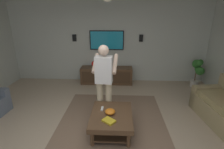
{
  "coord_description": "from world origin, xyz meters",
  "views": [
    {
      "loc": [
        -2.54,
        -0.38,
        2.24
      ],
      "look_at": [
        1.0,
        -0.22,
        0.97
      ],
      "focal_mm": 27.51,
      "sensor_mm": 36.0,
      "label": 1
    }
  ],
  "objects": [
    {
      "name": "media_console",
      "position": [
        2.87,
        0.06,
        0.28
      ],
      "size": [
        0.45,
        1.7,
        0.55
      ],
      "rotation": [
        0.0,
        0.0,
        3.14
      ],
      "color": "#513823",
      "rests_on": "ground"
    },
    {
      "name": "area_rug",
      "position": [
        0.53,
        -0.24,
        0.01
      ],
      "size": [
        2.79,
        2.28,
        0.01
      ],
      "primitive_type": "cube",
      "color": "#7A604C",
      "rests_on": "ground"
    },
    {
      "name": "vase_round",
      "position": [
        2.88,
        0.45,
        0.66
      ],
      "size": [
        0.22,
        0.22,
        0.22
      ],
      "primitive_type": "sphere",
      "color": "red",
      "rests_on": "media_console"
    },
    {
      "name": "book",
      "position": [
        0.07,
        -0.2,
        0.42
      ],
      "size": [
        0.26,
        0.27,
        0.04
      ],
      "primitive_type": "cube",
      "rotation": [
        0.0,
        0.0,
        4.05
      ],
      "color": "gold",
      "rests_on": "coffee_table"
    },
    {
      "name": "potted_plant_tall",
      "position": [
        2.71,
        -2.84,
        0.58
      ],
      "size": [
        0.46,
        0.33,
        0.9
      ],
      "color": "#B7B2A8",
      "rests_on": "ground"
    },
    {
      "name": "wall_speaker_right",
      "position": [
        3.12,
        1.13,
        1.47
      ],
      "size": [
        0.06,
        0.12,
        0.22
      ],
      "primitive_type": "cube",
      "color": "black"
    },
    {
      "name": "person_standing",
      "position": [
        0.92,
        -0.05,
        0.93
      ],
      "size": [
        0.56,
        0.57,
        1.64
      ],
      "rotation": [
        0.0,
        0.0,
        -0.08
      ],
      "color": "#C6B793",
      "rests_on": "ground"
    },
    {
      "name": "wall_back_tv",
      "position": [
        3.2,
        0.0,
        1.42
      ],
      "size": [
        0.1,
        6.69,
        2.84
      ],
      "primitive_type": "cube",
      "color": "#B2B7AD",
      "rests_on": "ground"
    },
    {
      "name": "wall_speaker_left",
      "position": [
        3.12,
        -1.06,
        1.48
      ],
      "size": [
        0.06,
        0.12,
        0.22
      ],
      "primitive_type": "cube",
      "color": "black"
    },
    {
      "name": "coffee_table",
      "position": [
        0.33,
        -0.24,
        0.3
      ],
      "size": [
        1.0,
        0.8,
        0.4
      ],
      "color": "#513823",
      "rests_on": "ground"
    },
    {
      "name": "tv",
      "position": [
        3.11,
        0.06,
        1.41
      ],
      "size": [
        0.05,
        1.11,
        0.63
      ],
      "rotation": [
        0.0,
        0.0,
        3.14
      ],
      "color": "black"
    },
    {
      "name": "ground_plane",
      "position": [
        0.0,
        0.0,
        0.0
      ],
      "size": [
        7.78,
        7.78,
        0.0
      ],
      "primitive_type": "plane",
      "color": "tan"
    },
    {
      "name": "remote_white",
      "position": [
        0.5,
        -0.04,
        0.41
      ],
      "size": [
        0.15,
        0.05,
        0.02
      ],
      "primitive_type": "cube",
      "rotation": [
        0.0,
        0.0,
        6.26
      ],
      "color": "white",
      "rests_on": "coffee_table"
    },
    {
      "name": "bowl",
      "position": [
        0.34,
        -0.21,
        0.45
      ],
      "size": [
        0.2,
        0.2,
        0.09
      ],
      "primitive_type": "ellipsoid",
      "color": "orange",
      "rests_on": "coffee_table"
    }
  ]
}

